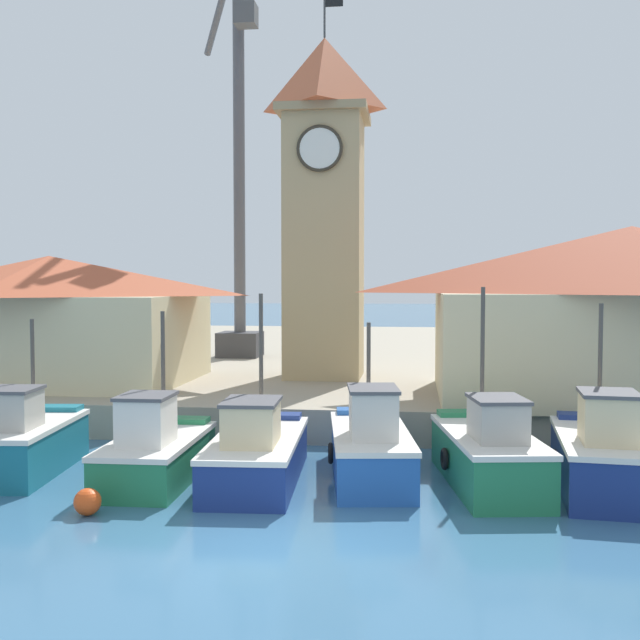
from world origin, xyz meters
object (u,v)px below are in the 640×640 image
object	(u,v)px
port_crane_far	(239,204)
fishing_boat_mid_left	(370,446)
fishing_boat_center	(488,453)
mooring_buoy	(88,502)
fishing_boat_left_outer	(156,451)
warehouse_right	(630,311)
fishing_boat_mid_right	(602,456)
fishing_boat_left_inner	(257,452)
fishing_boat_far_left	(25,442)
warehouse_left	(50,318)
clock_tower	(324,198)

from	to	relation	value
port_crane_far	fishing_boat_mid_left	bearing A→B (deg)	-67.73
fishing_boat_center	mooring_buoy	bearing A→B (deg)	-158.64
fishing_boat_left_outer	port_crane_far	bearing A→B (deg)	97.34
warehouse_right	mooring_buoy	size ratio (longest dim) A/B	22.27
fishing_boat_left_outer	fishing_boat_mid_left	xyz separation A→B (m)	(4.99, 0.90, 0.06)
fishing_boat_left_outer	fishing_boat_mid_right	world-z (taller)	fishing_boat_mid_right
warehouse_right	fishing_boat_left_inner	bearing A→B (deg)	-144.99
fishing_boat_far_left	fishing_boat_center	world-z (taller)	fishing_boat_center
fishing_boat_left_outer	warehouse_left	xyz separation A→B (m)	(-7.23, 9.19, 2.67)
clock_tower	warehouse_left	size ratio (longest dim) A/B	1.37
fishing_boat_far_left	port_crane_far	xyz separation A→B (m)	(0.96, 18.78, 7.69)
fishing_boat_far_left	mooring_buoy	xyz separation A→B (m)	(2.93, -2.97, -0.50)
fishing_boat_far_left	mooring_buoy	bearing A→B (deg)	-45.32
fishing_boat_left_inner	warehouse_right	world-z (taller)	warehouse_right
mooring_buoy	fishing_boat_left_outer	bearing A→B (deg)	79.69
fishing_boat_mid_right	fishing_boat_center	bearing A→B (deg)	176.58
clock_tower	port_crane_far	bearing A→B (deg)	124.58
fishing_boat_left_inner	warehouse_left	world-z (taller)	warehouse_left
fishing_boat_left_inner	mooring_buoy	world-z (taller)	fishing_boat_left_inner
fishing_boat_left_outer	warehouse_left	bearing A→B (deg)	128.21
fishing_boat_far_left	warehouse_right	distance (m)	17.90
fishing_boat_far_left	fishing_boat_mid_left	size ratio (longest dim) A/B	0.83
clock_tower	warehouse_left	xyz separation A→B (m)	(-9.85, -2.53, -4.50)
fishing_boat_center	clock_tower	world-z (taller)	clock_tower
fishing_boat_mid_left	mooring_buoy	distance (m)	6.55
port_crane_far	mooring_buoy	size ratio (longest dim) A/B	36.62
fishing_boat_far_left	clock_tower	world-z (taller)	clock_tower
fishing_boat_left_inner	fishing_boat_mid_left	size ratio (longest dim) A/B	1.01
fishing_boat_far_left	fishing_boat_left_outer	world-z (taller)	fishing_boat_left_outer
port_crane_far	mooring_buoy	distance (m)	23.32
clock_tower	warehouse_right	world-z (taller)	clock_tower
fishing_boat_mid_left	fishing_boat_center	xyz separation A→B (m)	(2.72, -0.37, 0.00)
fishing_boat_far_left	fishing_boat_center	distance (m)	11.13
fishing_boat_far_left	fishing_boat_mid_left	bearing A→B (deg)	4.11
fishing_boat_left_inner	port_crane_far	world-z (taller)	port_crane_far
port_crane_far	warehouse_right	bearing A→B (deg)	-37.42
fishing_boat_left_outer	warehouse_right	world-z (taller)	warehouse_right
clock_tower	fishing_boat_center	bearing A→B (deg)	-65.51
fishing_boat_far_left	fishing_boat_left_outer	xyz separation A→B (m)	(3.42, -0.29, -0.07)
fishing_boat_mid_right	fishing_boat_left_outer	bearing A→B (deg)	-177.85
fishing_boat_far_left	fishing_boat_mid_right	xyz separation A→B (m)	(13.62, 0.09, 0.03)
fishing_boat_center	mooring_buoy	size ratio (longest dim) A/B	9.14
port_crane_far	fishing_boat_left_outer	bearing A→B (deg)	-82.66
fishing_boat_far_left	mooring_buoy	distance (m)	4.20
mooring_buoy	fishing_boat_far_left	bearing A→B (deg)	134.68
fishing_boat_mid_right	warehouse_left	world-z (taller)	warehouse_left
port_crane_far	warehouse_left	bearing A→B (deg)	-115.79
mooring_buoy	warehouse_left	bearing A→B (deg)	119.63
fishing_boat_far_left	fishing_boat_mid_left	xyz separation A→B (m)	(8.40, 0.60, -0.01)
fishing_boat_center	port_crane_far	bearing A→B (deg)	118.74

